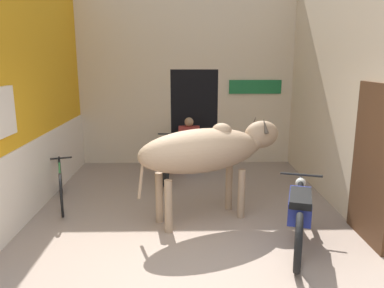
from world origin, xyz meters
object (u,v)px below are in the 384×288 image
motorcycle_near (299,211)px  shopkeeper_seated (189,143)px  cow (209,150)px  bicycle (61,184)px  motorcycle_far (169,155)px  plastic_stool (175,160)px

motorcycle_near → shopkeeper_seated: 3.63m
cow → motorcycle_near: bearing=-36.3°
motorcycle_near → bicycle: bearing=157.6°
motorcycle_far → plastic_stool: motorcycle_far is taller
motorcycle_far → shopkeeper_seated: shopkeeper_seated is taller
motorcycle_near → shopkeeper_seated: (-1.39, 3.35, 0.15)m
cow → motorcycle_far: size_ratio=1.13×
cow → shopkeeper_seated: (-0.26, 2.51, -0.46)m
plastic_stool → bicycle: bearing=-134.8°
motorcycle_near → plastic_stool: motorcycle_near is taller
cow → motorcycle_near: cow is taller
motorcycle_near → bicycle: size_ratio=1.20×
motorcycle_far → cow: bearing=-72.3°
cow → plastic_stool: cow is taller
shopkeeper_seated → bicycle: bearing=-139.3°
cow → plastic_stool: (-0.57, 2.52, -0.83)m
cow → bicycle: 2.62m
motorcycle_near → motorcycle_far: 3.47m
motorcycle_far → bicycle: size_ratio=1.22×
shopkeeper_seated → cow: bearing=-84.1°
cow → shopkeeper_seated: cow is taller
motorcycle_near → shopkeeper_seated: shopkeeper_seated is taller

